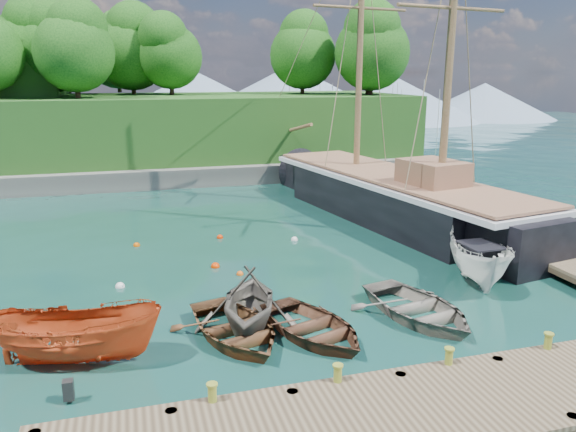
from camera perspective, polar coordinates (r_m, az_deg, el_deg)
The scene contains 22 objects.
ground at distance 18.87m, azimuth 2.27°, elevation -9.94°, with size 160.00×160.00×0.00m, color #123528.
dock_near at distance 14.34m, azimuth 18.99°, elevation -17.24°, with size 20.00×3.20×1.10m.
dock_east at distance 29.74m, azimuth 19.34°, elevation -0.72°, with size 3.20×24.00×1.10m.
bollard_0 at distance 13.71m, azimuth -7.58°, elevation -20.26°, with size 0.26×0.26×0.45m, color olive.
bollard_1 at distance 14.34m, azimuth 5.00°, elevation -18.46°, with size 0.26×0.26×0.45m, color olive.
bollard_2 at distance 15.54m, azimuth 15.82°, elevation -16.20°, with size 0.26×0.26×0.45m, color olive.
bollard_3 at distance 17.18m, azimuth 24.63°, elevation -13.90°, with size 0.26×0.26×0.45m, color olive.
rowboat_0 at distance 17.34m, azimuth -5.44°, elevation -12.29°, with size 3.11×4.36×0.90m, color brown.
rowboat_1 at distance 18.03m, azimuth -3.94°, elevation -11.17°, with size 3.38×3.92×2.06m, color #605A50.
rowboat_2 at distance 17.42m, azimuth 2.51°, elevation -12.10°, with size 3.01×4.22×0.87m, color #4C2E1E.
rowboat_3 at distance 19.05m, azimuth 13.03°, elevation -10.06°, with size 3.26×4.57×0.95m, color slate.
motorboat_orange at distance 17.01m, azimuth -20.39°, elevation -13.76°, with size 1.76×4.67×1.80m, color #C5491D.
cabin_boat_white at distance 22.95m, azimuth 18.72°, elevation -6.19°, with size 1.97×5.25×2.03m, color white.
schooner at distance 30.87m, azimuth 10.64°, elevation 1.59°, with size 7.91×26.34×19.20m.
mooring_buoy_0 at distance 21.97m, azimuth -16.69°, elevation -6.96°, with size 0.35×0.35×0.35m, color white.
mooring_buoy_1 at distance 23.34m, azimuth -7.39°, elevation -5.17°, with size 0.36×0.36×0.36m, color #EC3500.
mooring_buoy_2 at distance 22.39m, azimuth -4.90°, elevation -5.96°, with size 0.28×0.28×0.28m, color #E05810.
mooring_buoy_3 at distance 26.76m, azimuth 0.66°, elevation -2.49°, with size 0.33×0.33×0.33m, color white.
mooring_buoy_4 at distance 26.83m, azimuth -15.12°, elevation -2.96°, with size 0.30×0.30×0.30m, color #EA5800.
mooring_buoy_5 at distance 27.32m, azimuth -6.93°, elevation -2.24°, with size 0.31×0.31×0.31m, color red.
headland at distance 48.29m, azimuth -25.33°, elevation 10.39°, with size 51.00×19.31×12.90m.
distant_ridge at distance 86.92m, azimuth -9.82°, elevation 11.92°, with size 117.00×40.00×10.00m.
Camera 1 is at (-5.46, -16.30, 7.76)m, focal length 35.00 mm.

